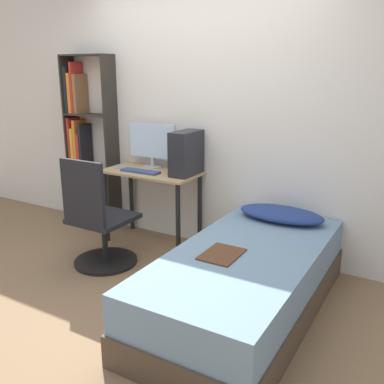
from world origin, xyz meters
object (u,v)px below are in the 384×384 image
object	(u,v)px
bookshelf	(84,148)
keyboard	(140,171)
bed	(245,282)
pc_tower	(186,153)
monitor	(152,143)
office_chair	(99,227)

from	to	relation	value
bookshelf	keyboard	distance (m)	0.99
bed	keyboard	xyz separation A→B (m)	(-1.40, 0.64, 0.52)
bed	pc_tower	bearing A→B (deg)	140.67
bed	monitor	xyz separation A→B (m)	(-1.43, 0.89, 0.76)
bookshelf	monitor	world-z (taller)	bookshelf
bed	monitor	distance (m)	1.84
bookshelf	pc_tower	world-z (taller)	bookshelf
office_chair	bookshelf	bearing A→B (deg)	138.11
pc_tower	bed	bearing A→B (deg)	-39.33
bookshelf	pc_tower	distance (m)	1.40
monitor	office_chair	bearing A→B (deg)	-90.17
office_chair	bed	xyz separation A→B (m)	(1.43, -0.06, -0.13)
office_chair	monitor	size ratio (longest dim) A/B	1.79
monitor	pc_tower	bearing A→B (deg)	-12.29
bed	pc_tower	xyz separation A→B (m)	(-0.96, 0.79, 0.72)
monitor	keyboard	xyz separation A→B (m)	(0.03, -0.25, -0.24)
bookshelf	monitor	bearing A→B (deg)	0.29
bookshelf	pc_tower	size ratio (longest dim) A/B	4.52
pc_tower	monitor	bearing A→B (deg)	167.71
keyboard	bookshelf	bearing A→B (deg)	165.69
bed	pc_tower	distance (m)	1.44
pc_tower	keyboard	bearing A→B (deg)	-161.21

